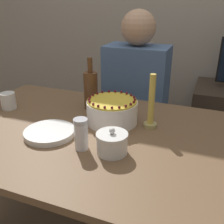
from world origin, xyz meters
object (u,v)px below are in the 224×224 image
Objects in this scene: candle at (151,107)px; person_man_blue_shirt at (135,116)px; sugar_shaker at (81,134)px; cake at (112,111)px; bottle at (91,90)px; sugar_bowl at (112,143)px.

person_man_blue_shirt reaches higher than candle.
candle reaches higher than sugar_shaker.
bottle is at bearing 143.93° from cake.
bottle reaches higher than sugar_bowl.
person_man_blue_shirt reaches higher than sugar_shaker.
sugar_bowl is at bearing -54.38° from bottle.
cake is 0.21m from bottle.
bottle is 0.53m from person_man_blue_shirt.
sugar_bowl is 0.10× the size of person_man_blue_shirt.
bottle reaches higher than cake.
cake is at bearing 85.00° from sugar_shaker.
sugar_shaker is at bearing 91.16° from person_man_blue_shirt.
sugar_bowl is (0.10, -0.25, -0.01)m from cake.
cake is 0.60m from person_man_blue_shirt.
sugar_shaker is 0.85m from person_man_blue_shirt.
person_man_blue_shirt is at bearing 91.16° from sugar_shaker.
cake is 0.27m from sugar_shaker.
cake is 0.20× the size of person_man_blue_shirt.
cake is 0.19m from candle.
bottle is at bearing 163.44° from candle.
sugar_shaker is (-0.12, -0.02, 0.02)m from sugar_bowl.
sugar_shaker is 0.10× the size of person_man_blue_shirt.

